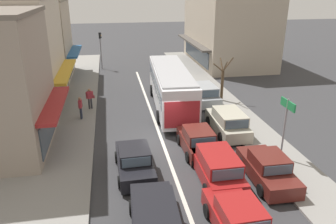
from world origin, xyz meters
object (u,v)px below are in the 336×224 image
object	(u,v)px
hatchback_adjacent_lane_lead	(197,141)
parked_wagon_kerb_second	(228,122)
parked_wagon_kerb_third	(204,94)
traffic_light_downstreet	(100,44)
sedan_queue_gap_filler	(134,161)
parked_sedan_kerb_front	(267,169)
directional_road_sign	(286,115)
wagon_behind_bus_mid	(217,167)
wagon_adjacent_lane_trail	(155,220)
pedestrian_browsing_midblock	(90,97)
sedan_queue_far_back	(239,222)
pedestrian_with_handbag_near	(80,106)
city_bus	(171,85)
street_tree_right	(222,82)

from	to	relation	value
hatchback_adjacent_lane_lead	parked_wagon_kerb_second	bearing A→B (deg)	40.42
parked_wagon_kerb_third	traffic_light_downstreet	distance (m)	16.00
sedan_queue_gap_filler	parked_sedan_kerb_front	world-z (taller)	same
sedan_queue_gap_filler	parked_wagon_kerb_third	xyz separation A→B (m)	(6.56, 9.97, 0.08)
parked_wagon_kerb_second	hatchback_adjacent_lane_lead	bearing A→B (deg)	-139.58
sedan_queue_gap_filler	directional_road_sign	xyz separation A→B (m)	(8.18, -0.09, 2.01)
parked_wagon_kerb_second	parked_sedan_kerb_front	bearing A→B (deg)	-90.29
sedan_queue_gap_filler	parked_wagon_kerb_third	world-z (taller)	parked_wagon_kerb_third
wagon_behind_bus_mid	wagon_adjacent_lane_trail	xyz separation A→B (m)	(-3.59, -3.40, 0.00)
wagon_behind_bus_mid	sedan_queue_gap_filler	world-z (taller)	wagon_behind_bus_mid
sedan_queue_gap_filler	traffic_light_downstreet	size ratio (longest dim) A/B	1.01
traffic_light_downstreet	pedestrian_browsing_midblock	xyz separation A→B (m)	(-0.78, -13.66, -1.79)
wagon_behind_bus_mid	sedan_queue_far_back	size ratio (longest dim) A/B	1.06
wagon_behind_bus_mid	parked_wagon_kerb_third	size ratio (longest dim) A/B	0.99
sedan_queue_far_back	pedestrian_with_handbag_near	distance (m)	14.80
sedan_queue_gap_filler	directional_road_sign	size ratio (longest dim) A/B	1.18
sedan_queue_far_back	wagon_adjacent_lane_trail	bearing A→B (deg)	170.11
wagon_adjacent_lane_trail	city_bus	bearing A→B (deg)	76.83
wagon_adjacent_lane_trail	parked_sedan_kerb_front	size ratio (longest dim) A/B	1.08
sedan_queue_far_back	directional_road_sign	xyz separation A→B (m)	(4.59, 5.26, 2.01)
parked_sedan_kerb_front	traffic_light_downstreet	size ratio (longest dim) A/B	1.01
wagon_adjacent_lane_trail	street_tree_right	xyz separation A→B (m)	(7.73, 14.70, 0.99)
parked_sedan_kerb_front	traffic_light_downstreet	distance (m)	26.73
traffic_light_downstreet	city_bus	bearing A→B (deg)	-68.99
pedestrian_browsing_midblock	pedestrian_with_handbag_near	bearing A→B (deg)	-106.43
sedan_queue_gap_filler	parked_wagon_kerb_second	world-z (taller)	parked_wagon_kerb_second
traffic_light_downstreet	parked_sedan_kerb_front	bearing A→B (deg)	-71.86
parked_wagon_kerb_third	street_tree_right	world-z (taller)	street_tree_right
hatchback_adjacent_lane_lead	street_tree_right	xyz separation A→B (m)	(4.33, 8.31, 1.03)
parked_sedan_kerb_front	parked_wagon_kerb_third	bearing A→B (deg)	89.46
pedestrian_browsing_midblock	parked_wagon_kerb_third	bearing A→B (deg)	1.29
traffic_light_downstreet	directional_road_sign	bearing A→B (deg)	-66.92
wagon_behind_bus_mid	sedan_queue_far_back	bearing A→B (deg)	-95.59
city_bus	pedestrian_with_handbag_near	bearing A→B (deg)	-168.90
traffic_light_downstreet	hatchback_adjacent_lane_lead	bearing A→B (deg)	-75.53
directional_road_sign	street_tree_right	distance (m)	10.05
city_bus	parked_wagon_kerb_third	distance (m)	3.24
wagon_adjacent_lane_trail	hatchback_adjacent_lane_lead	distance (m)	7.23
hatchback_adjacent_lane_lead	traffic_light_downstreet	world-z (taller)	traffic_light_downstreet
sedan_queue_gap_filler	hatchback_adjacent_lane_lead	size ratio (longest dim) A/B	1.14
wagon_behind_bus_mid	traffic_light_downstreet	distance (m)	25.57
wagon_adjacent_lane_trail	parked_sedan_kerb_front	world-z (taller)	wagon_adjacent_lane_trail
wagon_adjacent_lane_trail	hatchback_adjacent_lane_lead	size ratio (longest dim) A/B	1.23
wagon_behind_bus_mid	street_tree_right	bearing A→B (deg)	69.90
directional_road_sign	sedan_queue_far_back	bearing A→B (deg)	-131.11
wagon_behind_bus_mid	parked_wagon_kerb_second	world-z (taller)	same
traffic_light_downstreet	parked_wagon_kerb_third	bearing A→B (deg)	-58.00
parked_wagon_kerb_second	traffic_light_downstreet	size ratio (longest dim) A/B	1.08
sedan_queue_gap_filler	sedan_queue_far_back	bearing A→B (deg)	-56.13
wagon_adjacent_lane_trail	sedan_queue_far_back	bearing A→B (deg)	-9.89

